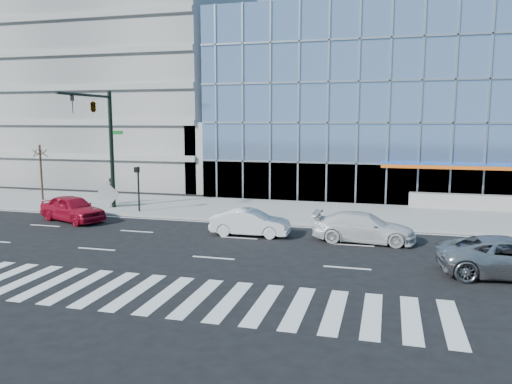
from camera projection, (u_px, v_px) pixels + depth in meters
ground at (239, 238)px, 26.44m from camera, size 160.00×160.00×0.00m
sidewalk at (273, 210)px, 34.08m from camera, size 120.00×8.00×0.15m
theatre_building at (462, 106)px, 46.64m from camera, size 42.00×26.00×15.00m
parking_garage at (134, 85)px, 54.98m from camera, size 24.00×24.00×20.00m
ramp_block at (233, 156)px, 44.75m from camera, size 6.00×8.00×6.00m
tower_backdrop at (196, 28)px, 97.60m from camera, size 14.00×14.00×48.00m
traffic_signal at (99, 121)px, 32.74m from camera, size 1.14×5.74×8.00m
ped_signal_post at (138, 182)px, 33.03m from camera, size 0.30×0.33×3.00m
street_tree_near at (40, 152)px, 37.67m from camera, size 1.10×1.10×4.23m
silver_suv at (512, 257)px, 19.81m from camera, size 5.87×3.09×1.57m
white_suv at (364, 227)px, 25.53m from camera, size 5.23×2.23×1.51m
white_sedan at (250, 223)px, 26.94m from camera, size 4.33×1.62×1.41m
red_sedan at (73, 208)px, 30.70m from camera, size 5.09×3.43×1.61m
pedestrian at (112, 191)px, 36.16m from camera, size 0.62×0.79×1.90m
tilted_panel at (108, 194)px, 34.74m from camera, size 1.84×0.09×1.84m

